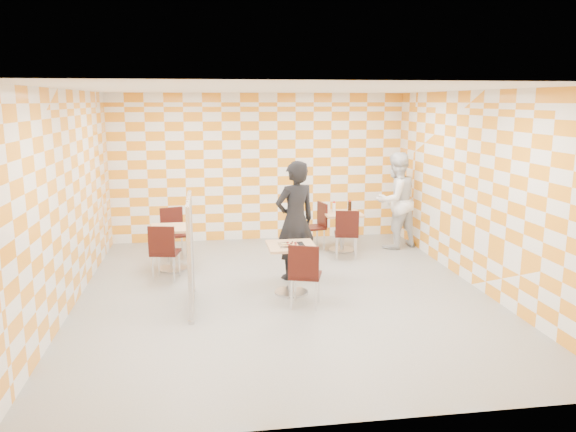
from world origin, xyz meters
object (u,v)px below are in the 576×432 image
object	(u,v)px
chair_empty_near	(164,248)
sport_bottle	(334,207)
second_table	(342,225)
main_table	(291,260)
chair_main_front	(305,271)
man_white	(395,201)
chair_second_front	(347,230)
man_dark	(295,220)
empty_table	(172,241)
chair_second_side	(317,222)
chair_empty_far	(173,229)
partition	(190,252)
soda_bottle	(350,206)

from	to	relation	value
chair_empty_near	sport_bottle	world-z (taller)	sport_bottle
chair_empty_near	second_table	bearing A→B (deg)	23.53
main_table	chair_main_front	world-z (taller)	chair_main_front
chair_main_front	sport_bottle	world-z (taller)	sport_bottle
second_table	man_white	distance (m)	1.17
second_table	chair_second_front	distance (m)	0.62
man_dark	empty_table	bearing A→B (deg)	-41.99
chair_main_front	chair_second_side	world-z (taller)	same
chair_second_side	sport_bottle	xyz separation A→B (m)	(0.33, 0.01, 0.29)
chair_empty_far	man_dark	bearing A→B (deg)	-37.36
partition	man_white	world-z (taller)	man_white
man_dark	man_white	world-z (taller)	man_dark
chair_second_side	second_table	bearing A→B (deg)	-14.53
second_table	chair_main_front	world-z (taller)	chair_main_front
main_table	partition	xyz separation A→B (m)	(-1.47, -0.35, 0.28)
chair_main_front	sport_bottle	size ratio (longest dim) A/B	4.62
chair_empty_far	partition	world-z (taller)	partition
chair_main_front	chair_second_front	distance (m)	2.61
partition	chair_second_side	bearing A→B (deg)	49.58
second_table	sport_bottle	bearing A→B (deg)	135.69
chair_second_side	man_white	size ratio (longest dim) A/B	0.49
man_white	man_dark	bearing A→B (deg)	13.64
second_table	chair_second_side	bearing A→B (deg)	165.47
chair_second_side	partition	bearing A→B (deg)	-130.42
sport_bottle	man_dark	bearing A→B (deg)	-121.44
second_table	sport_bottle	world-z (taller)	sport_bottle
partition	chair_main_front	bearing A→B (deg)	-11.20
empty_table	chair_empty_near	size ratio (longest dim) A/B	0.81
chair_empty_far	soda_bottle	xyz separation A→B (m)	(3.34, 0.08, 0.31)
soda_bottle	man_white	bearing A→B (deg)	2.13
chair_empty_far	partition	distance (m)	2.65
second_table	man_dark	bearing A→B (deg)	-126.92
chair_empty_far	chair_second_side	bearing A→B (deg)	3.00
empty_table	partition	distance (m)	1.90
man_dark	main_table	bearing A→B (deg)	55.34
second_table	soda_bottle	distance (m)	0.38
empty_table	sport_bottle	bearing A→B (deg)	16.93
main_table	partition	world-z (taller)	partition
main_table	chair_main_front	size ratio (longest dim) A/B	0.81
second_table	main_table	bearing A→B (deg)	-120.53
second_table	man_dark	xyz separation A→B (m)	(-1.17, -1.56, 0.45)
man_white	chair_second_side	bearing A→B (deg)	-23.55
main_table	soda_bottle	size ratio (longest dim) A/B	3.26
main_table	chair_empty_far	size ratio (longest dim) A/B	0.81
second_table	chair_second_side	world-z (taller)	chair_second_side
main_table	chair_empty_near	distance (m)	2.10
main_table	chair_second_front	world-z (taller)	chair_second_front
second_table	partition	xyz separation A→B (m)	(-2.81, -2.63, 0.28)
second_table	partition	distance (m)	3.86
man_white	soda_bottle	size ratio (longest dim) A/B	8.15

